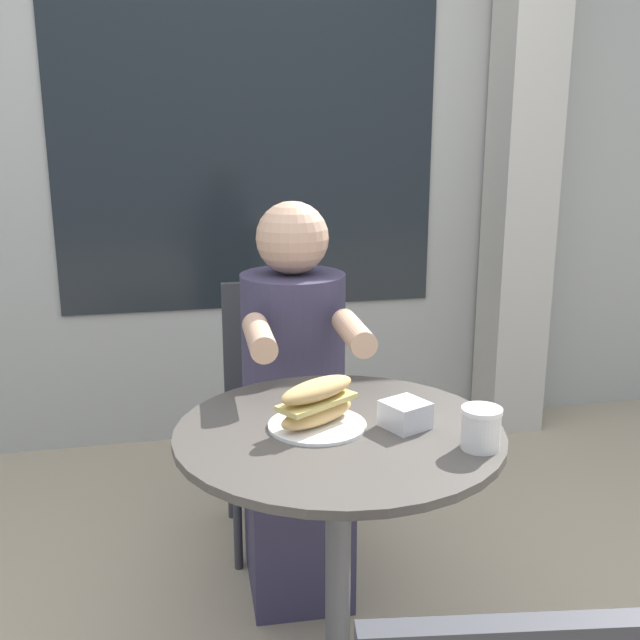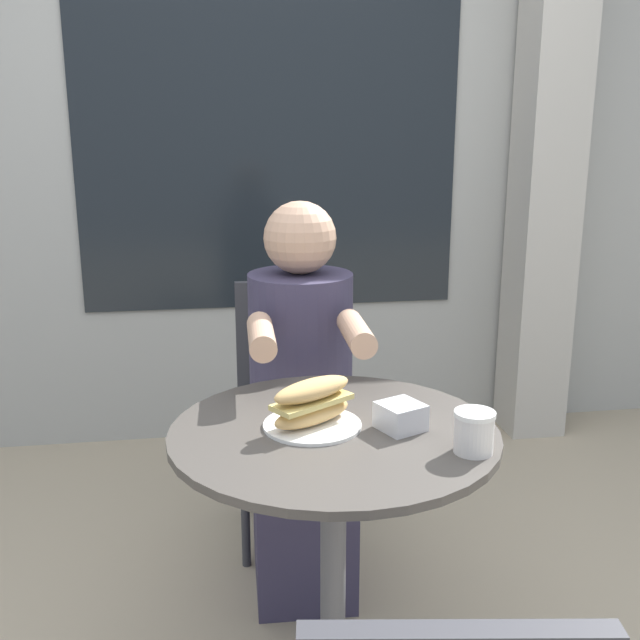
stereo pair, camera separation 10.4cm
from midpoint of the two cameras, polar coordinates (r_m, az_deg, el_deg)
storefront_wall at (r=3.29m, az=-3.36°, el=14.82°), size 8.00×0.09×2.80m
lattice_pillar at (r=3.46m, az=17.76°, el=10.86°), size 0.25×0.25×2.40m
cafe_table at (r=1.77m, az=2.77°, el=-14.08°), size 0.74×0.74×0.73m
diner_chair at (r=2.58m, az=-1.18°, el=-5.00°), size 0.39×0.39×0.87m
seated_diner at (r=2.26m, az=-0.11°, el=-7.85°), size 0.32×0.56×1.18m
sandwich_on_plate at (r=1.68m, az=1.20°, el=-6.64°), size 0.22×0.22×0.11m
drink_cup at (r=1.60m, az=13.51°, el=-8.30°), size 0.09×0.09×0.09m
napkin_box at (r=1.69m, az=7.94°, el=-7.30°), size 0.12×0.12×0.06m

